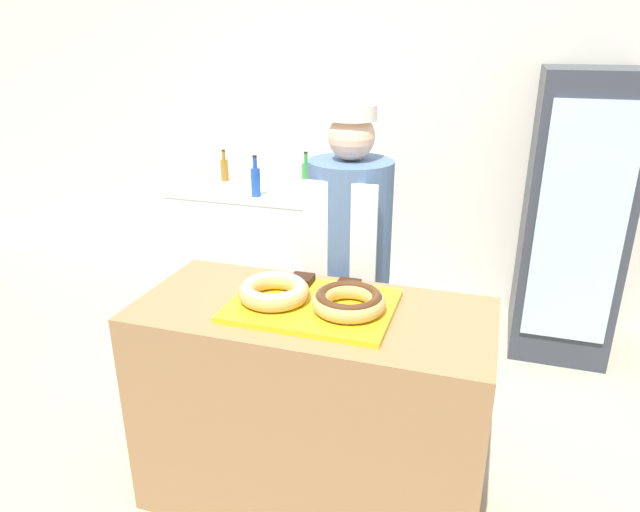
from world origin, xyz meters
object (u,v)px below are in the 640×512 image
donut_light_glaze (274,290)px  bottle_green (306,175)px  baker_person (349,268)px  beverage_fridge (573,217)px  donut_chocolate_glaze (349,301)px  bottle_blue (256,181)px  chest_freezer (257,246)px  brownie_back_left (302,279)px  brownie_back_right (348,285)px  bottle_amber (224,169)px  serving_tray (312,306)px

donut_light_glaze → bottle_green: 1.96m
bottle_green → donut_light_glaze: bearing=-74.7°
baker_person → beverage_fridge: bearing=46.0°
donut_light_glaze → donut_chocolate_glaze: bearing=0.0°
baker_person → bottle_blue: size_ratio=5.75×
chest_freezer → brownie_back_left: bearing=-60.1°
donut_light_glaze → baker_person: size_ratio=0.17×
donut_chocolate_glaze → brownie_back_right: donut_chocolate_glaze is taller
brownie_back_right → bottle_amber: bearing=129.1°
bottle_amber → beverage_fridge: bearing=-4.3°
brownie_back_left → brownie_back_right: 0.20m
baker_person → donut_chocolate_glaze: bearing=-75.3°
donut_light_glaze → chest_freezer: donut_light_glaze is taller
beverage_fridge → bottle_blue: beverage_fridge is taller
donut_light_glaze → donut_chocolate_glaze: 0.30m
beverage_fridge → chest_freezer: (-2.10, 0.01, -0.43)m
bottle_blue → bottle_green: 0.39m
brownie_back_left → brownie_back_right: same height
donut_chocolate_glaze → bottle_blue: bottle_blue is taller
brownie_back_left → bottle_amber: bottle_amber is taller
bottle_amber → baker_person: bearing=-45.2°
brownie_back_left → baker_person: baker_person is taller
donut_chocolate_glaze → bottle_amber: size_ratio=1.19×
donut_chocolate_glaze → baker_person: size_ratio=0.17×
baker_person → bottle_green: baker_person is taller
bottle_blue → chest_freezer: bearing=117.1°
serving_tray → donut_chocolate_glaze: (0.15, -0.02, 0.05)m
brownie_back_left → chest_freezer: (-0.91, 1.58, -0.51)m
bottle_green → serving_tray: bearing=-70.4°
serving_tray → donut_chocolate_glaze: bearing=-7.4°
bottle_green → beverage_fridge: bearing=-4.5°
donut_chocolate_glaze → beverage_fridge: (0.94, 1.76, -0.11)m
brownie_back_right → baker_person: baker_person is taller
bottle_green → bottle_amber: bearing=176.2°
baker_person → beverage_fridge: (1.10, 1.14, 0.02)m
donut_light_glaze → brownie_back_left: 0.19m
chest_freezer → bottle_blue: 0.57m
chest_freezer → bottle_blue: bearing=-62.9°
brownie_back_left → bottle_green: bottle_green is taller
beverage_fridge → donut_chocolate_glaze: bearing=-118.2°
donut_chocolate_glaze → bottle_amber: bottle_amber is taller
baker_person → bottle_blue: bearing=132.7°
brownie_back_right → bottle_amber: (-1.43, 1.76, 0.01)m
donut_light_glaze → baker_person: bearing=77.3°
brownie_back_left → bottle_amber: bearing=125.0°
brownie_back_left → beverage_fridge: bearing=52.9°
chest_freezer → bottle_amber: 0.63m
donut_light_glaze → brownie_back_left: bearing=74.6°
bottle_green → brownie_back_left: bearing=-71.6°
serving_tray → donut_chocolate_glaze: donut_chocolate_glaze is taller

